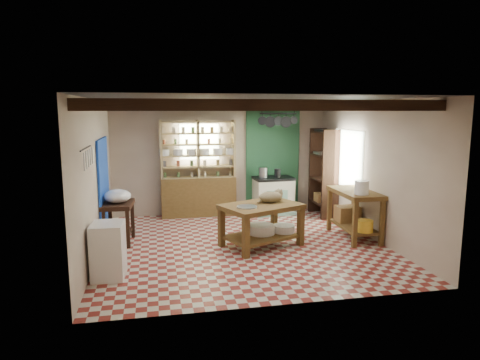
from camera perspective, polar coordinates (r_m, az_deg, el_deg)
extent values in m
cube|color=maroon|center=(7.87, 0.31, -8.64)|extent=(5.00, 5.00, 0.02)
cube|color=#4A4A4F|center=(7.49, 0.33, 10.71)|extent=(5.00, 5.00, 0.02)
cube|color=#C4B39D|center=(10.02, -2.58, 2.89)|extent=(5.00, 0.04, 2.60)
cube|color=#C4B39D|center=(5.19, 5.92, -3.15)|extent=(5.00, 0.04, 2.60)
cube|color=#C4B39D|center=(7.49, -18.77, 0.23)|extent=(0.04, 5.00, 2.60)
cube|color=#C4B39D|center=(8.44, 17.19, 1.28)|extent=(0.04, 5.00, 2.60)
cube|color=black|center=(7.49, 0.33, 9.79)|extent=(5.00, 3.80, 0.15)
cube|color=blue|center=(8.40, -17.73, -0.16)|extent=(0.04, 1.40, 1.60)
cube|color=#215231|center=(10.26, 4.37, 2.74)|extent=(1.30, 0.04, 2.30)
cube|color=silver|center=(9.90, -5.45, 5.10)|extent=(0.90, 0.02, 0.80)
cube|color=silver|center=(9.30, 14.18, 2.74)|extent=(0.02, 1.30, 1.20)
cube|color=black|center=(6.24, -19.83, 2.90)|extent=(0.06, 0.90, 0.28)
cube|color=black|center=(9.79, 5.11, 7.88)|extent=(0.86, 0.12, 0.36)
cube|color=tan|center=(9.78, -5.59, 1.52)|extent=(1.70, 0.34, 2.20)
cube|color=black|center=(10.00, 11.09, 0.98)|extent=(0.40, 0.86, 2.00)
cube|color=brown|center=(7.69, 2.84, -6.04)|extent=(1.59, 1.35, 0.76)
cube|color=white|center=(10.06, 4.45, -2.08)|extent=(0.92, 0.65, 0.87)
cube|color=black|center=(8.16, -15.86, -5.51)|extent=(0.58, 0.79, 0.76)
cube|color=white|center=(6.57, -17.15, -8.96)|extent=(0.48, 0.57, 0.81)
cube|color=brown|center=(8.45, 14.98, -4.43)|extent=(0.66, 1.29, 0.91)
ellipsoid|color=#8F7B53|center=(7.77, 4.12, -2.27)|extent=(0.54, 0.51, 0.20)
cylinder|color=#AAAAB2|center=(7.36, 0.93, -3.60)|extent=(0.47, 0.47, 0.02)
cylinder|color=white|center=(7.79, 2.91, -6.59)|extent=(0.63, 0.63, 0.17)
cylinder|color=white|center=(7.92, 5.88, -6.46)|extent=(0.51, 0.51, 0.14)
cylinder|color=#AAAAB2|center=(9.89, 3.12, 0.98)|extent=(0.21, 0.21, 0.23)
cylinder|color=black|center=(10.00, 5.03, 0.95)|extent=(0.16, 0.16, 0.19)
ellipsoid|color=white|center=(8.05, -16.02, -2.07)|extent=(0.52, 0.52, 0.24)
cylinder|color=white|center=(8.00, 15.91, -0.96)|extent=(0.25, 0.25, 0.25)
cube|color=olive|center=(8.73, 14.12, -4.38)|extent=(0.44, 0.35, 0.30)
cylinder|color=gold|center=(8.09, 16.32, -5.90)|extent=(0.29, 0.29, 0.21)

